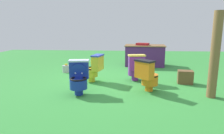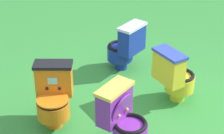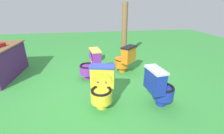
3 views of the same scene
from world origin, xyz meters
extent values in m
plane|color=green|center=(0.00, 0.00, 0.00)|extent=(14.00, 14.00, 0.00)
cylinder|color=#192D9E|center=(-0.72, -1.19, 0.07)|extent=(0.20, 0.20, 0.14)
cylinder|color=#192D9E|center=(-0.72, -1.21, 0.24)|extent=(0.41, 0.41, 0.20)
torus|color=black|center=(-0.72, -1.21, 0.35)|extent=(0.40, 0.40, 0.04)
cylinder|color=silver|center=(-0.72, -1.21, 0.30)|extent=(0.27, 0.27, 0.01)
cube|color=#192D9E|center=(-0.74, -1.02, 0.51)|extent=(0.43, 0.24, 0.37)
cube|color=silver|center=(-0.74, -1.02, 0.71)|extent=(0.46, 0.27, 0.04)
cube|color=#8CE0E5|center=(-0.73, -1.12, 0.56)|extent=(0.11, 0.02, 0.08)
cylinder|color=#192D9E|center=(-0.73, -1.12, 0.49)|extent=(0.36, 0.13, 0.35)
sphere|color=silver|center=(-0.66, -1.11, 0.46)|extent=(0.04, 0.04, 0.04)
sphere|color=silver|center=(-0.80, -1.13, 0.46)|extent=(0.04, 0.04, 0.04)
cylinder|color=orange|center=(0.80, -0.81, 0.07)|extent=(0.25, 0.25, 0.14)
cylinder|color=orange|center=(0.82, -0.80, 0.24)|extent=(0.52, 0.52, 0.20)
torus|color=black|center=(0.82, -0.80, 0.35)|extent=(0.50, 0.50, 0.04)
cylinder|color=black|center=(0.82, -0.80, 0.30)|extent=(0.34, 0.34, 0.01)
cube|color=orange|center=(0.67, -0.94, 0.51)|extent=(0.42, 0.43, 0.37)
cube|color=black|center=(0.67, -0.94, 0.71)|extent=(0.46, 0.46, 0.04)
cube|color=#8CE0E5|center=(0.75, -0.86, 0.56)|extent=(0.08, 0.08, 0.08)
cylinder|color=orange|center=(0.82, -0.80, 0.37)|extent=(0.51, 0.51, 0.02)
sphere|color=black|center=(0.70, -0.81, 0.46)|extent=(0.04, 0.04, 0.04)
sphere|color=black|center=(0.80, -0.91, 0.46)|extent=(0.04, 0.04, 0.04)
cylinder|color=purple|center=(0.51, 0.10, 0.24)|extent=(0.42, 0.42, 0.20)
torus|color=black|center=(0.51, 0.10, 0.35)|extent=(0.41, 0.41, 0.04)
cylinder|color=#EACC4C|center=(0.51, 0.10, 0.30)|extent=(0.27, 0.27, 0.01)
cube|color=purple|center=(0.55, -0.10, 0.51)|extent=(0.43, 0.25, 0.37)
cube|color=#EACC4C|center=(0.55, -0.10, 0.71)|extent=(0.46, 0.28, 0.04)
cube|color=#8CE0E5|center=(0.53, 0.00, 0.56)|extent=(0.11, 0.03, 0.08)
cylinder|color=purple|center=(0.53, 0.00, 0.49)|extent=(0.36, 0.14, 0.35)
sphere|color=#EACC4C|center=(0.46, 0.00, 0.46)|extent=(0.04, 0.04, 0.04)
sphere|color=#EACC4C|center=(0.60, 0.02, 0.46)|extent=(0.04, 0.04, 0.04)
cylinder|color=yellow|center=(-0.63, -0.13, 0.07)|extent=(0.22, 0.22, 0.14)
cylinder|color=yellow|center=(-0.65, -0.12, 0.24)|extent=(0.45, 0.45, 0.20)
torus|color=black|center=(-0.65, -0.12, 0.35)|extent=(0.43, 0.43, 0.04)
cylinder|color=#3347B2|center=(-0.65, -0.12, 0.30)|extent=(0.29, 0.29, 0.01)
cube|color=yellow|center=(-0.46, -0.17, 0.51)|extent=(0.28, 0.44, 0.37)
cube|color=#3347B2|center=(-0.46, -0.17, 0.71)|extent=(0.31, 0.47, 0.04)
cube|color=#8CE0E5|center=(-0.56, -0.14, 0.56)|extent=(0.03, 0.11, 0.08)
cylinder|color=yellow|center=(-0.56, -0.14, 0.49)|extent=(0.17, 0.36, 0.35)
sphere|color=#3347B2|center=(-0.58, -0.21, 0.46)|extent=(0.04, 0.04, 0.04)
sphere|color=#3347B2|center=(-0.55, -0.07, 0.46)|extent=(0.04, 0.04, 0.04)
camera|label=1|loc=(0.29, -5.20, 1.42)|focal=31.90mm
camera|label=2|loc=(2.98, 2.26, 2.86)|focal=63.83mm
camera|label=3|loc=(-2.91, 0.05, 1.72)|focal=24.91mm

